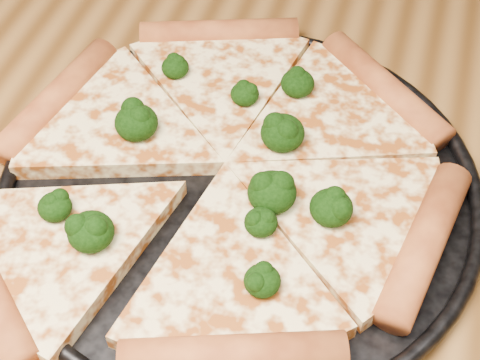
# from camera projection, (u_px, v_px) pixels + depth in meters

# --- Properties ---
(dining_table) EXTENTS (1.20, 0.90, 0.75)m
(dining_table) POSITION_uv_depth(u_px,v_px,m) (73.00, 348.00, 0.57)
(dining_table) COLOR brown
(dining_table) RESTS_ON ground
(pizza_pan) EXTENTS (0.37, 0.37, 0.02)m
(pizza_pan) POSITION_uv_depth(u_px,v_px,m) (240.00, 187.00, 0.55)
(pizza_pan) COLOR black
(pizza_pan) RESTS_ON dining_table
(pizza) EXTENTS (0.38, 0.39, 0.03)m
(pizza) POSITION_uv_depth(u_px,v_px,m) (219.00, 168.00, 0.55)
(pizza) COLOR #FFE49C
(pizza) RESTS_ON pizza_pan
(broccoli_florets) EXTENTS (0.22, 0.22, 0.03)m
(broccoli_florets) POSITION_uv_depth(u_px,v_px,m) (223.00, 165.00, 0.54)
(broccoli_florets) COLOR black
(broccoli_florets) RESTS_ON pizza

